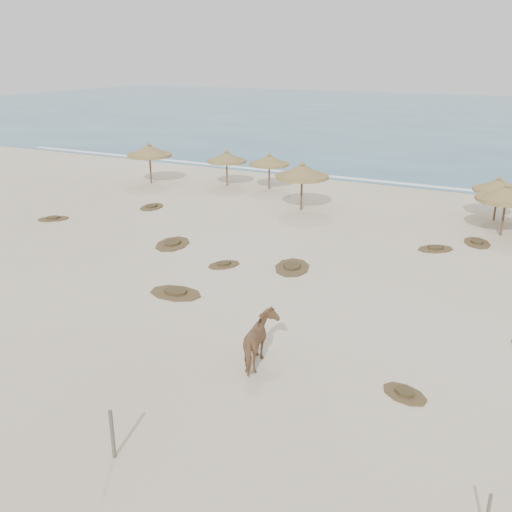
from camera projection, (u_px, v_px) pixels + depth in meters
name	position (u px, v px, depth m)	size (l,w,h in m)	color
ground	(181.00, 324.00, 19.69)	(160.00, 160.00, 0.00)	beige
ocean	(477.00, 118.00, 82.39)	(200.00, 100.00, 0.01)	#285D7A
foam_line	(385.00, 182.00, 41.43)	(70.00, 0.60, 0.01)	white
palapa_0	(149.00, 151.00, 40.23)	(3.71, 3.71, 2.97)	brown
palapa_1	(227.00, 158.00, 39.59)	(3.22, 3.22, 2.57)	brown
palapa_2	(269.00, 161.00, 38.57)	(2.95, 2.95, 2.54)	brown
palapa_3	(302.00, 172.00, 33.27)	(3.25, 3.25, 2.96)	brown
palapa_4	(499.00, 186.00, 31.30)	(2.93, 2.93, 2.54)	brown
palapa_5	(507.00, 194.00, 28.56)	(3.31, 3.31, 2.80)	brown
horse	(260.00, 341.00, 16.86)	(0.86, 1.88, 1.59)	olive
fence_post_near	(112.00, 434.00, 13.01)	(0.09, 0.09, 1.26)	brown
scrub_1	(173.00, 244.00, 27.87)	(2.11, 2.70, 0.16)	brown
scrub_2	(224.00, 264.00, 25.12)	(1.60, 1.79, 0.16)	brown
scrub_3	(292.00, 267.00, 24.82)	(2.09, 2.63, 0.16)	brown
scrub_6	(152.00, 207.00, 34.58)	(1.57, 2.11, 0.16)	brown
scrub_7	(477.00, 242.00, 28.04)	(1.80, 2.19, 0.16)	brown
scrub_8	(53.00, 218.00, 32.11)	(1.99, 1.96, 0.16)	brown
scrub_9	(176.00, 293.00, 22.16)	(2.21, 1.48, 0.16)	brown
scrub_10	(435.00, 248.00, 27.17)	(2.07, 2.02, 0.16)	brown
scrub_12	(405.00, 393.00, 15.61)	(1.57, 1.32, 0.16)	brown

